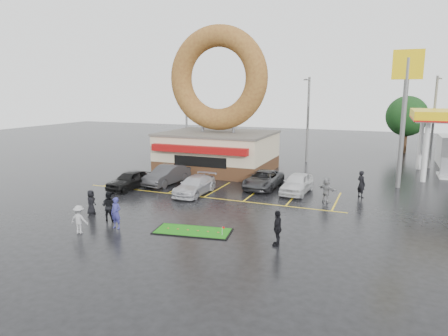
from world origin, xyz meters
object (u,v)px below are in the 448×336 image
at_px(streetlight_left, 186,115).
at_px(person_cameraman, 277,228).
at_px(streetlight_mid, 308,118).
at_px(streetlight_right, 434,120).
at_px(car_silver, 195,185).
at_px(shell_sign, 406,93).
at_px(car_white, 297,183).
at_px(car_dgrey, 167,175).
at_px(putting_green, 193,231).
at_px(person_blue, 116,213).
at_px(car_grey, 263,180).
at_px(car_black, 130,180).
at_px(dumpster, 169,163).
at_px(donut_shop, 218,124).

distance_m(streetlight_left, person_cameraman, 29.37).
bearing_deg(streetlight_mid, streetlight_right, 4.76).
bearing_deg(streetlight_mid, car_silver, -106.42).
height_order(streetlight_mid, car_silver, streetlight_mid).
xyz_separation_m(shell_sign, car_white, (-7.05, -4.84, -6.63)).
distance_m(car_dgrey, putting_green, 11.68).
bearing_deg(person_blue, car_dgrey, 109.28).
relative_size(streetlight_mid, car_grey, 1.84).
distance_m(streetlight_left, car_black, 17.29).
distance_m(car_black, dumpster, 8.05).
height_order(streetlight_mid, streetlight_right, same).
height_order(car_silver, person_blue, person_blue).
height_order(streetlight_right, car_silver, streetlight_right).
height_order(car_grey, person_cameraman, person_cameraman).
bearing_deg(donut_shop, dumpster, -161.63).
relative_size(donut_shop, streetlight_left, 1.50).
distance_m(shell_sign, dumpster, 21.58).
bearing_deg(person_blue, streetlight_right, 60.11).
xyz_separation_m(car_dgrey, dumpster, (-2.97, 5.53, -0.13)).
bearing_deg(car_black, person_blue, -51.54).
height_order(car_black, car_grey, car_black).
height_order(car_white, putting_green, car_white).
height_order(donut_shop, car_white, donut_shop).
bearing_deg(person_cameraman, car_dgrey, -133.10).
xyz_separation_m(donut_shop, car_white, (8.95, -5.81, -3.72)).
bearing_deg(car_dgrey, dumpster, 124.67).
bearing_deg(putting_green, donut_shop, 108.65).
height_order(streetlight_right, person_blue, streetlight_right).
bearing_deg(car_black, car_grey, 31.95).
height_order(car_white, person_cameraman, person_cameraman).
distance_m(car_white, dumpster, 14.12).
distance_m(car_black, putting_green, 11.24).
height_order(shell_sign, streetlight_mid, shell_sign).
distance_m(shell_sign, car_white, 10.82).
height_order(shell_sign, person_cameraman, shell_sign).
bearing_deg(car_grey, streetlight_mid, 88.62).
relative_size(shell_sign, car_white, 2.42).
relative_size(donut_shop, person_cameraman, 7.51).
bearing_deg(donut_shop, car_silver, -77.49).
distance_m(car_grey, person_blue, 13.12).
bearing_deg(person_cameraman, car_white, -177.32).
bearing_deg(donut_shop, streetlight_right, 25.21).
height_order(donut_shop, dumpster, donut_shop).
xyz_separation_m(streetlight_right, dumpster, (-23.50, -10.44, -4.13)).
height_order(car_dgrey, person_cameraman, person_cameraman).
xyz_separation_m(streetlight_right, car_black, (-22.38, -18.42, -4.06)).
bearing_deg(person_cameraman, streetlight_right, 156.70).
bearing_deg(streetlight_mid, car_black, -120.80).
height_order(donut_shop, streetlight_right, donut_shop).
distance_m(streetlight_right, car_silver, 25.07).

